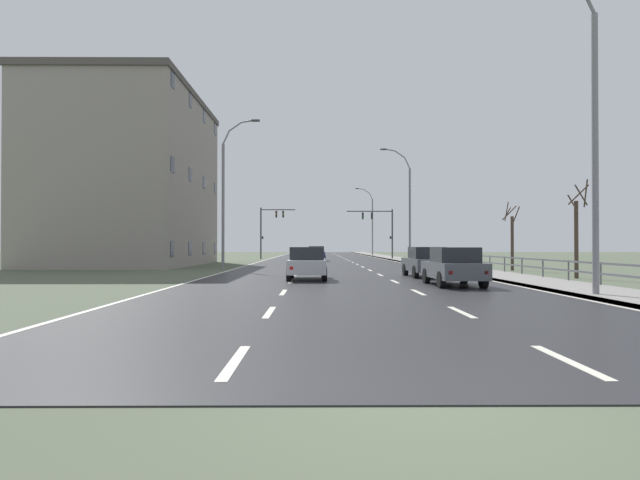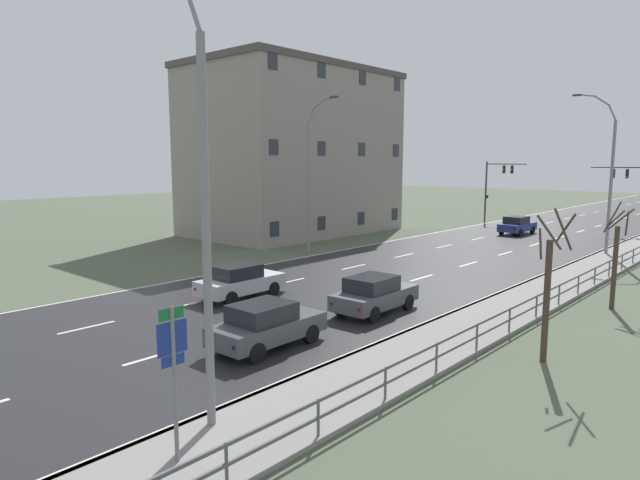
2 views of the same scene
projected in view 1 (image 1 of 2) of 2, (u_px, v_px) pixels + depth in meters
ground_plane at (328, 262)px, 53.32m from camera, size 160.00×160.00×0.12m
road_asphalt_strip at (326, 259)px, 65.32m from camera, size 14.00×120.00×0.03m
sidewalk_right at (393, 258)px, 65.39m from camera, size 3.00×120.00×0.12m
guardrail at (505, 261)px, 30.73m from camera, size 0.07×36.41×1.00m
street_lamp_foreground at (589, 131)px, 16.54m from camera, size 2.77×0.24×10.80m
street_lamp_midground at (408, 207)px, 49.22m from camera, size 2.87×0.24×10.79m
street_lamp_distant at (371, 223)px, 81.91m from camera, size 2.77×0.24×10.65m
street_lamp_left_bank at (226, 196)px, 36.04m from camera, size 2.61×0.24×10.36m
traffic_signal_right at (381, 225)px, 62.63m from camera, size 5.52×0.36×5.99m
traffic_signal_left at (269, 224)px, 63.49m from camera, size 4.25×0.36×6.24m
car_near_right at (307, 263)px, 25.01m from camera, size 1.84×4.10×1.57m
car_far_left at (454, 266)px, 21.20m from camera, size 1.89×4.13×1.57m
car_mid_centre at (426, 262)px, 27.13m from camera, size 1.93×4.15×1.57m
car_distant at (317, 253)px, 55.49m from camera, size 1.95×4.16×1.57m
brick_building at (131, 180)px, 43.83m from camera, size 11.28×18.05×14.19m
bare_tree_near at (577, 234)px, 26.18m from camera, size 1.10×1.35×4.90m
bare_tree_mid at (512, 239)px, 34.48m from camera, size 1.02×0.79×4.57m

